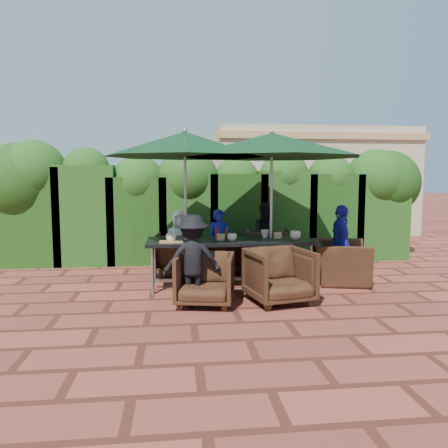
{
  "coord_description": "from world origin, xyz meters",
  "views": [
    {
      "loc": [
        -0.75,
        -6.64,
        1.71
      ],
      "look_at": [
        0.03,
        0.4,
        0.96
      ],
      "focal_mm": 35.0,
      "sensor_mm": 36.0,
      "label": 1
    }
  ],
  "objects": [
    {
      "name": "ground",
      "position": [
        0.0,
        0.0,
        0.0
      ],
      "size": [
        80.0,
        80.0,
        0.0
      ],
      "primitive_type": "plane",
      "color": "brown",
      "rests_on": "ground"
    },
    {
      "name": "dining_table",
      "position": [
        0.1,
        0.09,
        0.68
      ],
      "size": [
        2.59,
        0.9,
        0.75
      ],
      "color": "black",
      "rests_on": "ground"
    },
    {
      "name": "umbrella_left",
      "position": [
        -0.6,
        0.1,
        2.21
      ],
      "size": [
        2.49,
        2.49,
        2.46
      ],
      "color": "gray",
      "rests_on": "ground"
    },
    {
      "name": "umbrella_right",
      "position": [
        0.76,
        0.15,
        2.21
      ],
      "size": [
        2.85,
        2.85,
        2.46
      ],
      "color": "gray",
      "rests_on": "ground"
    },
    {
      "name": "chair_far_left",
      "position": [
        -0.71,
        0.98,
        0.41
      ],
      "size": [
        0.85,
        0.8,
        0.82
      ],
      "primitive_type": "imported",
      "rotation": [
        0.0,
        0.0,
        3.06
      ],
      "color": "black",
      "rests_on": "ground"
    },
    {
      "name": "chair_far_mid",
      "position": [
        -0.02,
        1.1,
        0.38
      ],
      "size": [
        0.91,
        0.88,
        0.77
      ],
      "primitive_type": "imported",
      "rotation": [
        0.0,
        0.0,
        3.42
      ],
      "color": "black",
      "rests_on": "ground"
    },
    {
      "name": "chair_far_right",
      "position": [
        0.91,
        1.05,
        0.43
      ],
      "size": [
        0.91,
        0.86,
        0.86
      ],
      "primitive_type": "imported",
      "rotation": [
        0.0,
        0.0,
        3.05
      ],
      "color": "black",
      "rests_on": "ground"
    },
    {
      "name": "chair_near_left",
      "position": [
        -0.37,
        -0.88,
        0.39
      ],
      "size": [
        0.87,
        0.83,
        0.77
      ],
      "primitive_type": "imported",
      "rotation": [
        0.0,
        0.0,
        -0.19
      ],
      "color": "black",
      "rests_on": "ground"
    },
    {
      "name": "chair_near_right",
      "position": [
        0.66,
        -0.89,
        0.41
      ],
      "size": [
        0.95,
        0.91,
        0.82
      ],
      "primitive_type": "imported",
      "rotation": [
        0.0,
        0.0,
        0.23
      ],
      "color": "black",
      "rests_on": "ground"
    },
    {
      "name": "chair_end_right",
      "position": [
        1.93,
        0.19,
        0.44
      ],
      "size": [
        0.88,
        1.15,
        0.89
      ],
      "primitive_type": "imported",
      "rotation": [
        0.0,
        0.0,
        1.33
      ],
      "color": "black",
      "rests_on": "ground"
    },
    {
      "name": "adult_far_left",
      "position": [
        -0.68,
        1.13,
        0.57
      ],
      "size": [
        0.6,
        0.41,
        1.14
      ],
      "primitive_type": "imported",
      "rotation": [
        0.0,
        0.0,
        0.13
      ],
      "color": "white",
      "rests_on": "ground"
    },
    {
      "name": "adult_far_mid",
      "position": [
        0.02,
        1.02,
        0.58
      ],
      "size": [
        0.42,
        0.35,
        1.16
      ],
      "primitive_type": "imported",
      "rotation": [
        0.0,
        0.0,
        -0.01
      ],
      "color": "#1F21A9",
      "rests_on": "ground"
    },
    {
      "name": "adult_far_right",
      "position": [
        0.9,
        1.09,
        0.63
      ],
      "size": [
        0.64,
        0.42,
        1.26
      ],
      "primitive_type": "imported",
      "rotation": [
        0.0,
        0.0,
        0.09
      ],
      "color": "black",
      "rests_on": "ground"
    },
    {
      "name": "adult_near_left",
      "position": [
        -0.53,
        -0.83,
        0.61
      ],
      "size": [
        0.8,
        0.39,
        1.22
      ],
      "primitive_type": "imported",
      "rotation": [
        0.0,
        0.0,
        3.19
      ],
      "color": "black",
      "rests_on": "ground"
    },
    {
      "name": "adult_end_right",
      "position": [
        1.92,
        0.14,
        0.64
      ],
      "size": [
        0.43,
        0.78,
        1.28
      ],
      "primitive_type": "imported",
      "rotation": [
        0.0,
        0.0,
        1.49
      ],
      "color": "#1F21A9",
      "rests_on": "ground"
    },
    {
      "name": "child_left",
      "position": [
        -0.38,
        1.14,
        0.4
      ],
      "size": [
        0.3,
        0.25,
        0.8
      ],
      "primitive_type": "imported",
      "rotation": [
        0.0,
        0.0,
        -0.06
      ],
      "color": "#CA4766",
      "rests_on": "ground"
    },
    {
      "name": "child_right",
      "position": [
        0.56,
        1.21,
        0.38
      ],
      "size": [
        0.32,
        0.29,
        0.76
      ],
      "primitive_type": "imported",
      "rotation": [
        0.0,
        0.0,
        -0.25
      ],
      "color": "purple",
      "rests_on": "ground"
    },
    {
      "name": "pedestrian_a",
      "position": [
        1.77,
        4.23,
        0.77
      ],
      "size": [
        1.5,
        0.72,
        1.54
      ],
      "primitive_type": "imported",
      "rotation": [
        0.0,
        0.0,
        2.99
      ],
      "color": "#27914D",
      "rests_on": "ground"
    },
    {
      "name": "pedestrian_b",
      "position": [
        2.24,
        4.51,
        0.76
      ],
      "size": [
        0.86,
        0.73,
        1.53
      ],
      "primitive_type": "imported",
      "rotation": [
        0.0,
        0.0,
        3.61
      ],
      "color": "#CA4766",
      "rests_on": "ground"
    },
    {
      "name": "pedestrian_c",
      "position": [
        3.21,
        4.2,
        0.83
      ],
      "size": [
        1.14,
        0.7,
        1.67
      ],
      "primitive_type": "imported",
      "rotation": [
        0.0,
        0.0,
        2.94
      ],
      "color": "gray",
      "rests_on": "ground"
    },
    {
      "name": "cup_a",
      "position": [
        -0.82,
        -0.05,
        0.81
      ],
      "size": [
        0.16,
        0.16,
        0.12
      ],
      "primitive_type": "imported",
      "color": "beige",
      "rests_on": "dining_table"
    },
    {
      "name": "cup_b",
      "position": [
        -0.45,
        0.23,
        0.82
      ],
      "size": [
        0.14,
        0.14,
        0.13
      ],
      "primitive_type": "imported",
      "color": "beige",
      "rests_on": "dining_table"
    },
    {
      "name": "cup_c",
      "position": [
        0.1,
        -0.08,
        0.81
      ],
      "size": [
        0.15,
        0.15,
        0.12
      ],
      "primitive_type": "imported",
      "color": "beige",
      "rests_on": "dining_table"
    },
    {
      "name": "cup_d",
      "position": [
        0.68,
        0.23,
        0.81
      ],
      "size": [
        0.13,
        0.13,
        0.13
      ],
      "primitive_type": "imported",
      "color": "beige",
      "rests_on": "dining_table"
    },
    {
      "name": "cup_e",
      "position": [
        1.11,
        -0.03,
        0.82
      ],
      "size": [
        0.17,
        0.17,
        0.14
      ],
      "primitive_type": "imported",
      "color": "beige",
      "rests_on": "dining_table"
    },
    {
      "name": "ketchup_bottle",
      "position": [
        -0.11,
        0.14,
        0.83
      ],
      "size": [
        0.04,
        0.04,
        0.17
      ],
      "primitive_type": "cylinder",
      "color": "#B20C0A",
      "rests_on": "dining_table"
    },
    {
      "name": "sauce_bottle",
      "position": [
        0.04,
        0.16,
        0.83
      ],
      "size": [
        0.04,
        0.04,
        0.17
      ],
      "primitive_type": "cylinder",
      "color": "#4C230C",
      "rests_on": "dining_table"
    },
    {
      "name": "serving_tray",
      "position": [
        -0.82,
        -0.12,
        0.76
      ],
      "size": [
        0.35,
        0.25,
        0.02
      ],
      "primitive_type": "cube",
      "color": "#A87751",
      "rests_on": "dining_table"
    },
    {
      "name": "number_block_left",
      "position": [
        -0.06,
        0.03,
        0.8
      ],
      "size": [
        0.12,
        0.06,
        0.1
      ],
      "primitive_type": "cube",
      "color": "tan",
      "rests_on": "dining_table"
    },
    {
      "name": "number_block_right",
      "position": [
        0.86,
        0.11,
        0.8
      ],
      "size": [
        0.12,
        0.06,
        0.1
      ],
      "primitive_type": "cube",
      "color": "tan",
      "rests_on": "dining_table"
    },
    {
      "name": "hedge_wall",
      "position": [
        -0.19,
        2.32,
        1.31
      ],
      "size": [
        9.1,
        1.6,
        2.45
      ],
      "color": "black",
      "rests_on": "ground"
    },
    {
      "name": "building",
      "position": [
        3.5,
        6.99,
        1.61
      ],
      "size": [
        6.2,
        3.08,
        3.2
      ],
      "color": "#BEB08D",
      "rests_on": "ground"
    }
  ]
}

